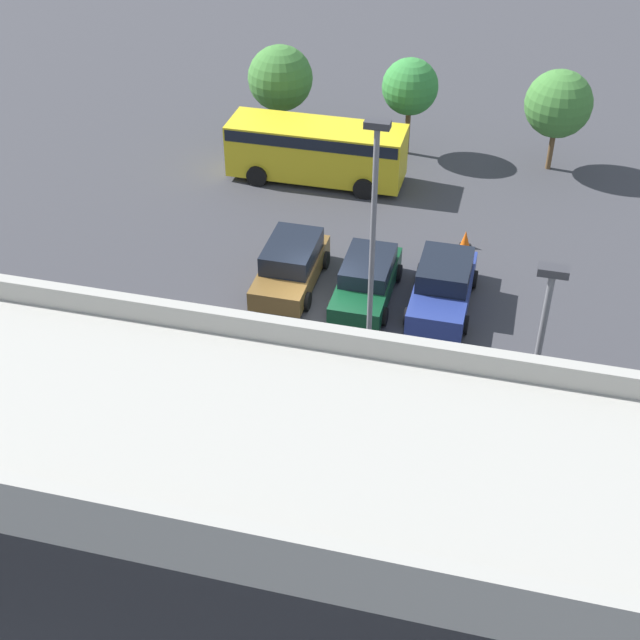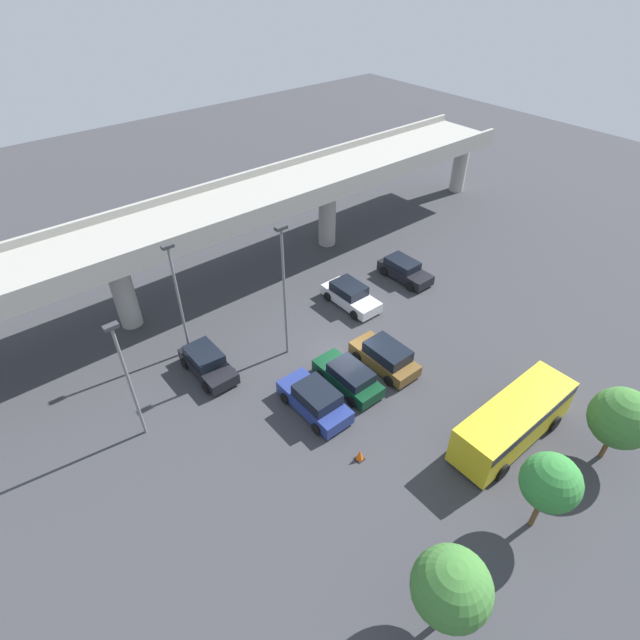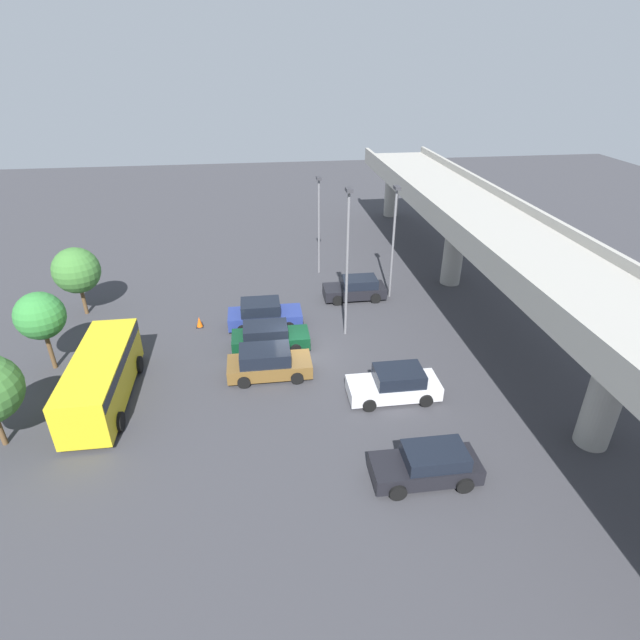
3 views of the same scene
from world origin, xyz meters
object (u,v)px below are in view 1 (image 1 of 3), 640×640
at_px(parked_car_0, 520,426).
at_px(lamp_post_by_overpass, 533,378).
at_px(parked_car_1, 443,285).
at_px(lamp_post_near_aisle, 372,245).
at_px(parked_car_3, 291,265).
at_px(shuttle_bus, 316,148).
at_px(parked_car_2, 367,280).
at_px(tree_front_centre, 410,87).
at_px(parked_car_4, 156,358).
at_px(tree_front_left, 559,104).
at_px(tree_front_right, 280,78).
at_px(traffic_cone, 465,239).
at_px(parked_car_5, 2,331).

relative_size(parked_car_0, lamp_post_by_overpass, 0.55).
bearing_deg(parked_car_1, lamp_post_near_aisle, -19.18).
height_order(parked_car_3, lamp_post_near_aisle, lamp_post_near_aisle).
bearing_deg(shuttle_bus, parked_car_2, 115.56).
relative_size(parked_car_1, parked_car_3, 1.03).
distance_m(lamp_post_by_overpass, tree_front_centre, 21.81).
xyz_separation_m(parked_car_3, parked_car_4, (2.75, 6.26, -0.04)).
xyz_separation_m(parked_car_2, parked_car_3, (2.89, -0.18, 0.07)).
distance_m(shuttle_bus, tree_front_left, 10.75).
bearing_deg(parked_car_0, parked_car_2, 42.84).
relative_size(parked_car_1, tree_front_right, 1.03).
height_order(tree_front_right, traffic_cone, tree_front_right).
relative_size(parked_car_1, traffic_cone, 6.64).
bearing_deg(shuttle_bus, parked_car_0, 123.90).
xyz_separation_m(lamp_post_near_aisle, tree_front_centre, (1.58, -16.70, -1.98)).
distance_m(parked_car_1, tree_front_right, 15.39).
bearing_deg(parked_car_4, lamp_post_by_overpass, -103.45).
bearing_deg(lamp_post_near_aisle, parked_car_5, 5.64).
relative_size(parked_car_1, tree_front_centre, 1.02).
bearing_deg(tree_front_left, tree_front_centre, 0.37).
xyz_separation_m(parked_car_0, parked_car_2, (5.90, -6.36, -0.02)).
relative_size(tree_front_centre, traffic_cone, 6.50).
distance_m(parked_car_4, tree_front_centre, 18.90).
xyz_separation_m(parked_car_1, parked_car_4, (8.38, 6.30, -0.04)).
relative_size(parked_car_1, parked_car_5, 1.05).
relative_size(parked_car_0, parked_car_3, 0.96).
xyz_separation_m(parked_car_0, shuttle_bus, (9.91, -14.75, 0.79)).
relative_size(lamp_post_by_overpass, traffic_cone, 11.24).
height_order(parked_car_4, parked_car_5, parked_car_4).
distance_m(tree_front_left, tree_front_right, 12.71).
bearing_deg(tree_front_right, parked_car_4, 93.36).
xyz_separation_m(tree_front_left, tree_front_centre, (6.56, 0.04, 0.15)).
xyz_separation_m(shuttle_bus, tree_front_left, (-10.01, -3.61, 1.58)).
height_order(parked_car_2, parked_car_3, parked_car_3).
bearing_deg(parked_car_0, parked_car_4, 88.58).
bearing_deg(parked_car_2, tree_front_left, 153.46).
xyz_separation_m(parked_car_1, shuttle_bus, (6.75, -8.17, 0.74)).
bearing_deg(parked_car_4, traffic_cone, -40.06).
distance_m(parked_car_5, traffic_cone, 17.61).
bearing_deg(traffic_cone, lamp_post_near_aisle, 77.05).
xyz_separation_m(parked_car_4, tree_front_centre, (-5.08, -18.03, 2.50)).
bearing_deg(parked_car_3, traffic_cone, 124.62).
xyz_separation_m(parked_car_1, tree_front_left, (-3.26, -11.78, 2.31)).
bearing_deg(parked_car_4, tree_front_left, -32.78).
bearing_deg(tree_front_centre, shuttle_bus, 45.98).
height_order(parked_car_2, tree_front_left, tree_front_left).
bearing_deg(shuttle_bus, tree_front_right, -54.37).
bearing_deg(parked_car_0, parked_car_5, 88.63).
relative_size(shuttle_bus, tree_front_left, 1.68).
relative_size(parked_car_2, parked_car_3, 1.01).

